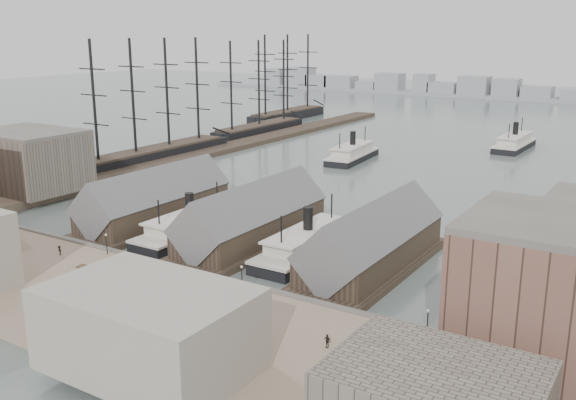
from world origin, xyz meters
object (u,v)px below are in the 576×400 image
Objects in this scene: horse_cart_center at (90,271)px; horse_cart_right at (152,306)px; ferry_docked_west at (190,226)px; tram at (440,363)px.

horse_cart_right reaches higher than horse_cart_center.
tram is (62.95, -29.43, 1.59)m from ferry_docked_west.
ferry_docked_west reaches higher than tram.
ferry_docked_west is at bearing 5.19° from horse_cart_right.
horse_cart_center is (-59.58, 0.61, -1.14)m from tram.
horse_cart_right is (-41.03, -4.29, -1.10)m from tram.
horse_cart_right is at bearing -56.98° from ferry_docked_west.
ferry_docked_west reaches higher than horse_cart_center.
ferry_docked_west is 29.03m from horse_cart_center.
ferry_docked_west is at bearing -2.10° from horse_cart_center.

